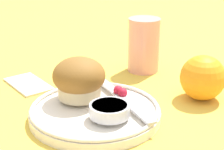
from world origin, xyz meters
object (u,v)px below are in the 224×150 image
Objects in this scene: muffin at (79,79)px; orange_fruit at (203,78)px; juice_glass at (144,45)px; butter_knife at (121,97)px.

muffin is 1.09× the size of orange_fruit.
juice_glass reaches higher than orange_fruit.
muffin is 0.07m from butter_knife.
butter_knife is at bearing 48.37° from muffin.
juice_glass reaches higher than muffin.
muffin is 0.21m from orange_fruit.
butter_knife is at bearing -110.56° from orange_fruit.
butter_knife is at bearing -52.43° from juice_glass.
orange_fruit is 0.17m from juice_glass.
juice_glass is (-0.11, 0.15, 0.03)m from butter_knife.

